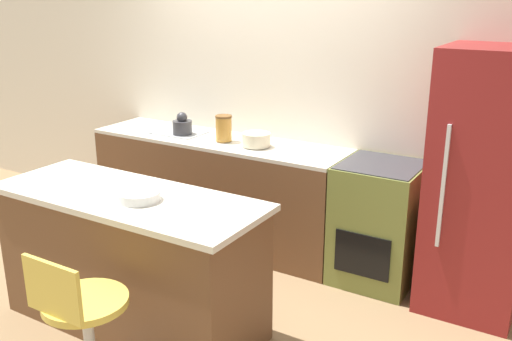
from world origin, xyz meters
name	(u,v)px	position (x,y,z in m)	size (l,w,h in m)	color
ground_plane	(232,260)	(0.00, 0.00, 0.00)	(14.00, 14.00, 0.00)	#8E704C
wall_back	(272,95)	(0.00, 0.66, 1.30)	(8.00, 0.06, 2.60)	silver
back_counter	(218,189)	(-0.35, 0.32, 0.47)	(2.35, 0.61, 0.94)	brown
kitchen_island	(131,261)	(-0.04, -1.12, 0.47)	(1.84, 0.71, 0.93)	brown
oven_range	(378,223)	(1.13, 0.32, 0.47)	(0.60, 0.62, 0.94)	olive
refrigerator	(481,184)	(1.84, 0.31, 0.92)	(0.64, 0.67, 1.83)	maroon
stool_chair	(84,329)	(0.27, -1.82, 0.45)	(0.45, 0.45, 0.91)	#B7B7BC
kettle	(182,126)	(-0.69, 0.28, 1.02)	(0.17, 0.17, 0.20)	#333338
mixing_bowl	(256,139)	(0.07, 0.28, 1.00)	(0.23, 0.23, 0.11)	beige
canister_jar	(224,128)	(-0.25, 0.28, 1.05)	(0.14, 0.14, 0.22)	#B77F33
fruit_bowl	(139,196)	(0.10, -1.16, 0.96)	(0.26, 0.26, 0.06)	white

